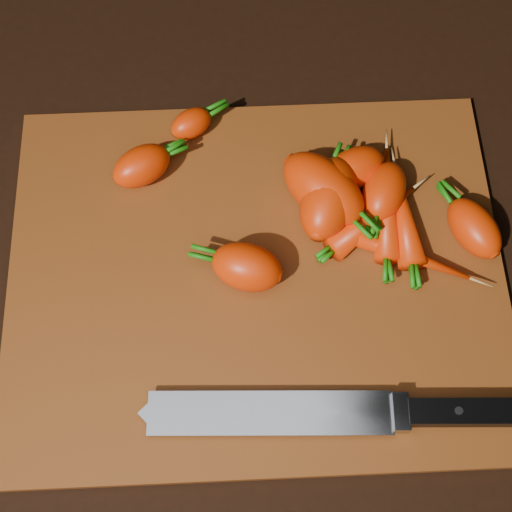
{
  "coord_description": "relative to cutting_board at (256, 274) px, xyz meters",
  "views": [
    {
      "loc": [
        -0.01,
        -0.27,
        0.68
      ],
      "look_at": [
        0.0,
        0.01,
        0.03
      ],
      "focal_mm": 50.0,
      "sensor_mm": 36.0,
      "label": 1
    }
  ],
  "objects": [
    {
      "name": "carrot_0",
      "position": [
        -0.11,
        0.12,
        0.03
      ],
      "size": [
        0.08,
        0.07,
        0.04
      ],
      "primitive_type": "ellipsoid",
      "rotation": [
        0.0,
        0.0,
        0.53
      ],
      "color": "#EF3103",
      "rests_on": "cutting_board"
    },
    {
      "name": "carrot_6",
      "position": [
        0.22,
        0.03,
        0.03
      ],
      "size": [
        0.07,
        0.08,
        0.04
      ],
      "primitive_type": "ellipsoid",
      "rotation": [
        0.0,
        0.0,
        2.04
      ],
      "color": "#EF3103",
      "rests_on": "cutting_board"
    },
    {
      "name": "carrot_9",
      "position": [
        0.15,
        0.05,
        0.02
      ],
      "size": [
        0.03,
        0.11,
        0.03
      ],
      "primitive_type": "ellipsoid",
      "rotation": [
        0.0,
        0.0,
        1.6
      ],
      "color": "#EF3103",
      "rests_on": "cutting_board"
    },
    {
      "name": "carrot_11",
      "position": [
        0.13,
        0.07,
        0.03
      ],
      "size": [
        0.07,
        0.08,
        0.04
      ],
      "primitive_type": "ellipsoid",
      "rotation": [
        0.0,
        0.0,
        4.32
      ],
      "color": "#EF3103",
      "rests_on": "cutting_board"
    },
    {
      "name": "carrot_1",
      "position": [
        -0.01,
        -0.0,
        0.03
      ],
      "size": [
        0.08,
        0.07,
        0.05
      ],
      "primitive_type": "ellipsoid",
      "rotation": [
        0.0,
        0.0,
        2.81
      ],
      "color": "#EF3103",
      "rests_on": "cutting_board"
    },
    {
      "name": "carrot_3",
      "position": [
        0.08,
        0.07,
        0.03
      ],
      "size": [
        0.08,
        0.11,
        0.06
      ],
      "primitive_type": "ellipsoid",
      "rotation": [
        0.0,
        0.0,
        1.23
      ],
      "color": "#EF3103",
      "rests_on": "cutting_board"
    },
    {
      "name": "carrot_5",
      "position": [
        -0.06,
        0.17,
        0.02
      ],
      "size": [
        0.06,
        0.05,
        0.03
      ],
      "primitive_type": "ellipsoid",
      "rotation": [
        0.0,
        0.0,
        0.57
      ],
      "color": "#EF3103",
      "rests_on": "cutting_board"
    },
    {
      "name": "carrot_4",
      "position": [
        0.11,
        0.1,
        0.03
      ],
      "size": [
        0.08,
        0.07,
        0.04
      ],
      "primitive_type": "ellipsoid",
      "rotation": [
        0.0,
        0.0,
        3.6
      ],
      "color": "#EF3103",
      "rests_on": "cutting_board"
    },
    {
      "name": "carrot_2",
      "position": [
        0.07,
        0.08,
        0.03
      ],
      "size": [
        0.11,
        0.11,
        0.06
      ],
      "primitive_type": "ellipsoid",
      "rotation": [
        0.0,
        0.0,
        -0.83
      ],
      "color": "#EF3103",
      "rests_on": "cutting_board"
    },
    {
      "name": "carrot_10",
      "position": [
        0.12,
        0.05,
        0.02
      ],
      "size": [
        0.11,
        0.09,
        0.03
      ],
      "primitive_type": "ellipsoid",
      "rotation": [
        0.0,
        0.0,
        0.63
      ],
      "color": "#EF3103",
      "rests_on": "cutting_board"
    },
    {
      "name": "ground",
      "position": [
        0.0,
        0.0,
        -0.01
      ],
      "size": [
        2.0,
        2.0,
        0.01
      ],
      "primitive_type": "cube",
      "color": "black"
    },
    {
      "name": "carrot_7",
      "position": [
        0.14,
        0.07,
        0.02
      ],
      "size": [
        0.04,
        0.13,
        0.03
      ],
      "primitive_type": "ellipsoid",
      "rotation": [
        0.0,
        0.0,
        1.46
      ],
      "color": "#EF3103",
      "rests_on": "cutting_board"
    },
    {
      "name": "carrot_8",
      "position": [
        0.15,
        0.01,
        0.02
      ],
      "size": [
        0.14,
        0.08,
        0.02
      ],
      "primitive_type": "ellipsoid",
      "rotation": [
        0.0,
        0.0,
        -0.44
      ],
      "color": "#EF3103",
      "rests_on": "cutting_board"
    },
    {
      "name": "knife",
      "position": [
        0.03,
        -0.14,
        0.02
      ],
      "size": [
        0.37,
        0.05,
        0.02
      ],
      "rotation": [
        0.0,
        0.0,
        -0.04
      ],
      "color": "gray",
      "rests_on": "cutting_board"
    },
    {
      "name": "cutting_board",
      "position": [
        0.0,
        0.0,
        0.0
      ],
      "size": [
        0.5,
        0.4,
        0.01
      ],
      "primitive_type": "cube",
      "color": "brown",
      "rests_on": "ground"
    }
  ]
}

